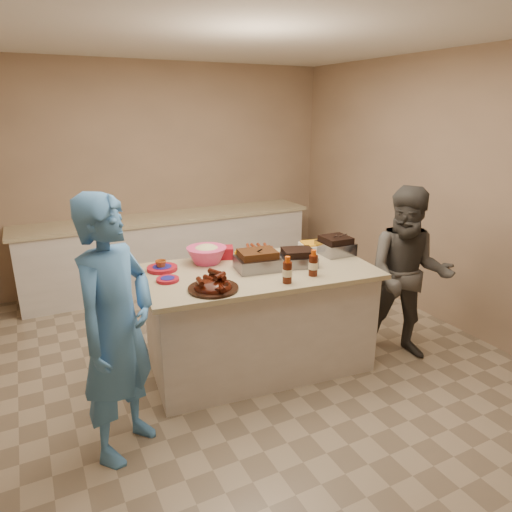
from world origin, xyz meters
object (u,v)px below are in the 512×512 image
island (259,364)px  guest_gray (399,354)px  guest_blue (129,445)px  mustard_bottle (237,261)px  plastic_cup (161,270)px  rib_platter (213,290)px  coleslaw_bowl (207,263)px  bbq_bottle_a (287,283)px  bbq_bottle_b (313,275)px  roasting_pan (335,254)px

island → guest_gray: bearing=-12.6°
island → guest_blue: bearing=-151.5°
mustard_bottle → guest_gray: (1.32, -0.69, -0.89)m
plastic_cup → guest_gray: 2.29m
rib_platter → coleslaw_bowl: 0.62m
rib_platter → bbq_bottle_a: bearing=-12.7°
guest_gray → guest_blue: bearing=-135.5°
guest_blue → bbq_bottle_a: bearing=-35.7°
guest_blue → bbq_bottle_b: bearing=-35.1°
bbq_bottle_b → guest_gray: bbq_bottle_b is taller
roasting_pan → plastic_cup: roasting_pan is taller
island → mustard_bottle: mustard_bottle is taller
coleslaw_bowl → mustard_bottle: 0.26m
mustard_bottle → roasting_pan: bearing=-13.1°
rib_platter → guest_blue: bearing=-160.4°
roasting_pan → bbq_bottle_b: bbq_bottle_b is taller
plastic_cup → rib_platter: bearing=-69.3°
bbq_bottle_a → mustard_bottle: size_ratio=1.74×
guest_gray → roasting_pan: bearing=174.4°
rib_platter → roasting_pan: rib_platter is taller
mustard_bottle → plastic_cup: (-0.65, 0.08, 0.00)m
guest_gray → bbq_bottle_b: bearing=-143.4°
bbq_bottle_a → guest_gray: bbq_bottle_a is taller
guest_blue → plastic_cup: bearing=16.7°
guest_gray → plastic_cup: bearing=-158.8°
bbq_bottle_b → plastic_cup: 1.23m
roasting_pan → guest_blue: size_ratio=0.16×
bbq_bottle_b → plastic_cup: size_ratio=2.35×
rib_platter → roasting_pan: size_ratio=1.34×
coleslaw_bowl → guest_blue: 1.54m
bbq_bottle_a → guest_blue: size_ratio=0.12×
bbq_bottle_b → guest_blue: size_ratio=0.12×
coleslaw_bowl → bbq_bottle_a: bearing=-62.6°
island → bbq_bottle_a: (0.05, -0.37, 0.89)m
roasting_pan → mustard_bottle: 0.91m
rib_platter → plastic_cup: 0.63m
mustard_bottle → guest_gray: size_ratio=0.08×
rib_platter → guest_gray: (1.74, -0.18, -0.89)m
mustard_bottle → guest_blue: (-1.17, -0.77, -0.89)m
guest_blue → guest_gray: guest_gray is taller
bbq_bottle_b → guest_gray: size_ratio=0.14×
bbq_bottle_a → guest_gray: bearing=-2.5°
bbq_bottle_a → guest_blue: (-1.29, -0.14, -0.89)m
roasting_pan → rib_platter: bearing=-164.9°
rib_platter → mustard_bottle: bearing=50.2°
bbq_bottle_a → bbq_bottle_b: bearing=9.5°
island → mustard_bottle: 0.93m
coleslaw_bowl → bbq_bottle_b: 0.93m
coleslaw_bowl → guest_gray: bearing=-26.2°
coleslaw_bowl → guest_gray: (1.56, -0.77, -0.89)m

